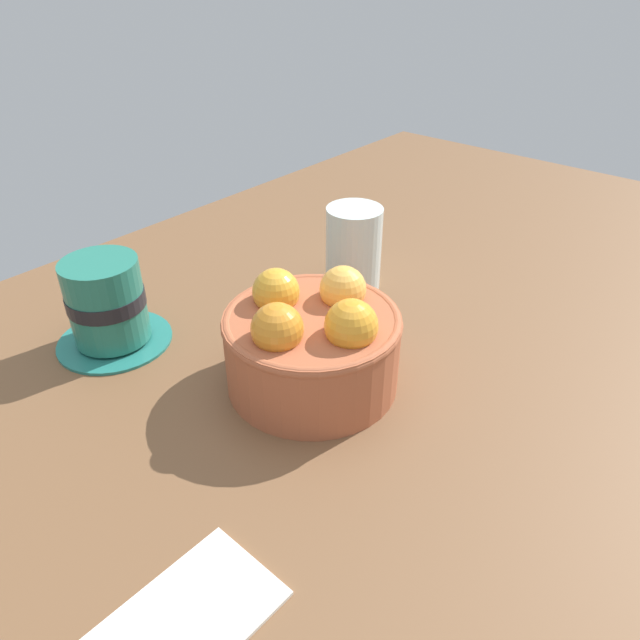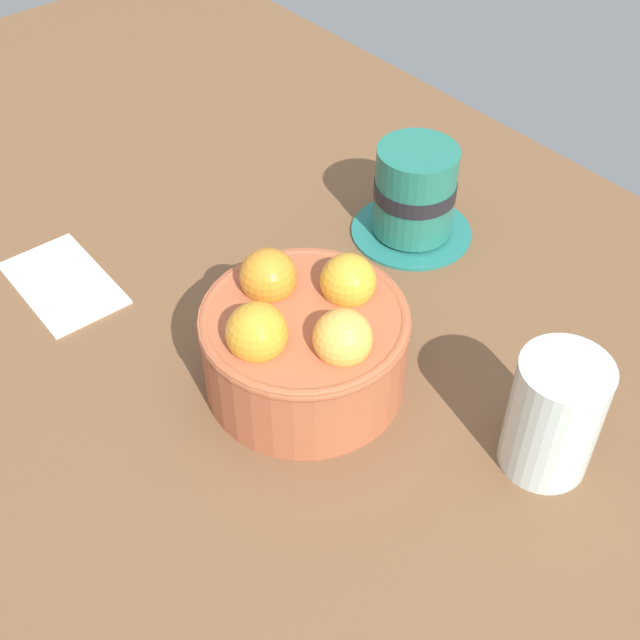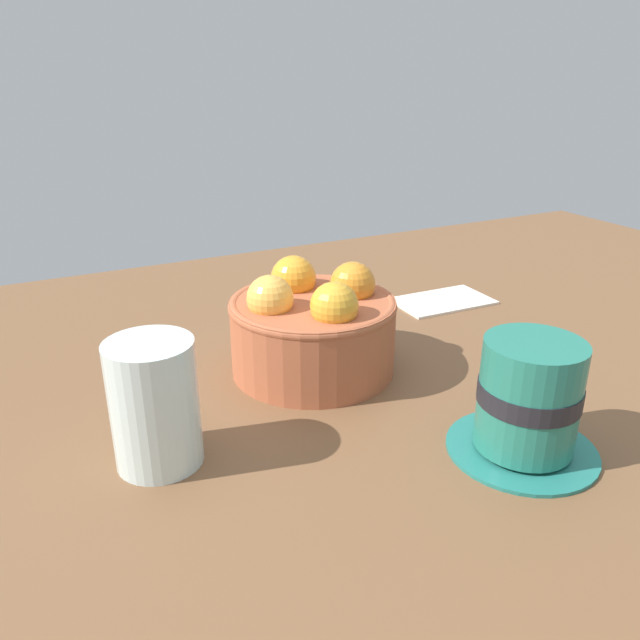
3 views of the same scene
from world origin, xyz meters
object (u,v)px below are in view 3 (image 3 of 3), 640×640
object	(u,v)px
terracotta_bowl	(313,326)
water_glass	(155,404)
folded_napkin	(443,300)
coffee_cup	(528,401)

from	to	relation	value
terracotta_bowl	water_glass	size ratio (longest dim) A/B	1.63
terracotta_bowl	water_glass	distance (cm)	18.66
terracotta_bowl	folded_napkin	world-z (taller)	terracotta_bowl
terracotta_bowl	folded_napkin	size ratio (longest dim) A/B	1.32
coffee_cup	water_glass	distance (cm)	27.18
coffee_cup	water_glass	world-z (taller)	water_glass
water_glass	folded_napkin	xyz separation A→B (cm)	(-39.16, -17.46, -4.51)
coffee_cup	terracotta_bowl	bearing A→B (deg)	-67.52
coffee_cup	folded_napkin	bearing A→B (deg)	-116.68
terracotta_bowl	folded_napkin	distance (cm)	24.62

